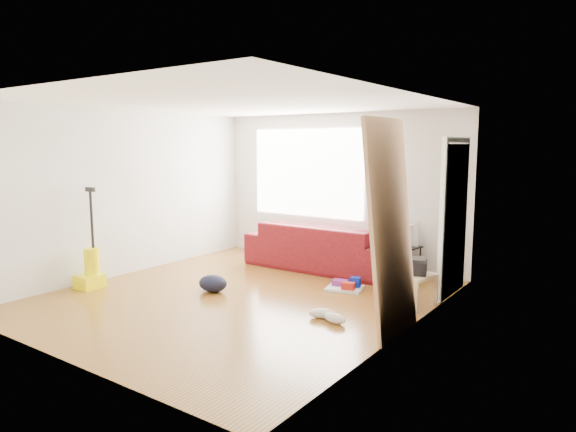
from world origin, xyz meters
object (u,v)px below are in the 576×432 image
Objects in this scene: bucket at (354,277)px; backpack at (213,291)px; cleaning_tray at (346,286)px; sofa at (324,269)px; tv_stand at (396,259)px; vacuum at (91,269)px; side_table at (411,278)px.

backpack is (-1.20, -1.81, 0.00)m from bucket.
bucket is at bearing 109.38° from cleaning_tray.
bucket is (0.64, -0.19, 0.00)m from sofa.
sofa reaches higher than bucket.
tv_stand reaches higher than sofa.
tv_stand is at bearing 41.27° from vacuum.
backpack is (-2.42, -0.98, -0.34)m from side_table.
vacuum is (-3.95, -1.81, -0.08)m from side_table.
vacuum is at bearing -146.72° from cleaning_tray.
vacuum reaches higher than backpack.
vacuum reaches higher than side_table.
side_table reaches higher than bucket.
cleaning_tray is at bearing -92.52° from tv_stand.
vacuum is at bearing 53.59° from sofa.
tv_stand reaches higher than backpack.
sofa is at bearing 163.84° from bucket.
vacuum reaches higher than bucket.
sofa is at bearing 70.22° from backpack.
cleaning_tray is 0.40× the size of vacuum.
cleaning_tray is (0.89, -0.88, 0.05)m from sofa.
vacuum is (-3.20, -3.10, 0.01)m from tv_stand.
sofa is 6.17× the size of backpack.
backpack is (-1.44, -1.12, -0.05)m from cleaning_tray.
side_table reaches higher than cleaning_tray.
tv_stand is at bearing -166.45° from sofa.
tv_stand is 0.70m from bucket.
sofa is 0.67m from bucket.
sofa is 3.42× the size of tv_stand.
side_table is 4.35m from vacuum.
side_table is 1.83× the size of bucket.
tv_stand is 1.80× the size of backpack.
side_table is 0.41× the size of vacuum.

